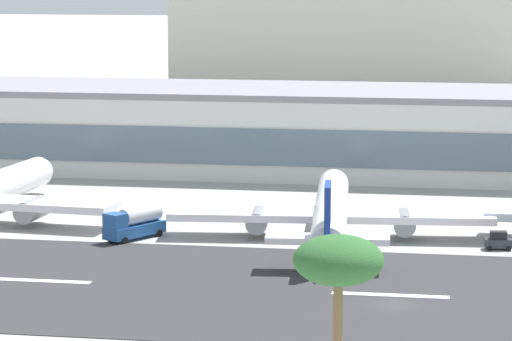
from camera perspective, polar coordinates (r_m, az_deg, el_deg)
name	(u,v)px	position (r m, az deg, el deg)	size (l,w,h in m)	color
ground_plane	(393,306)	(133.00, 5.87, -5.77)	(1400.00, 1400.00, 0.00)	#9E9E99
runway_strip	(395,296)	(136.76, 5.98, -5.34)	(800.00, 40.24, 0.08)	#2D2D30
runway_centreline_dash_3	(36,280)	(144.08, -9.38, -4.66)	(12.00, 1.20, 0.01)	white
runway_centreline_dash_4	(390,295)	(136.78, 5.77, -5.32)	(12.00, 1.20, 0.01)	white
terminal_building	(348,131)	(214.62, 3.96, 1.71)	(203.89, 27.16, 13.51)	silver
airliner_navy_tail_gate_1	(331,214)	(162.96, 3.21, -1.89)	(40.36, 46.59, 9.73)	white
service_baggage_tug_0	(498,241)	(159.89, 10.32, -2.98)	(3.36, 2.18, 2.20)	#2D3338
service_fuel_truck_1	(134,223)	(163.71, -5.23, -2.24)	(6.54, 8.65, 3.95)	#23569E
palm_tree_1	(338,264)	(91.59, 3.54, -4.02)	(6.26, 6.26, 15.14)	brown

